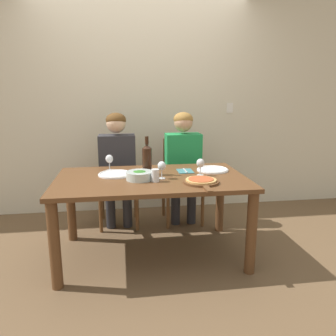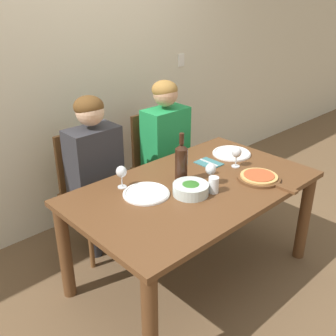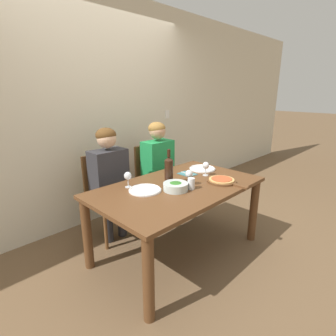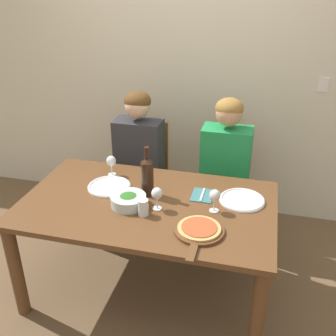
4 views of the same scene
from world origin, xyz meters
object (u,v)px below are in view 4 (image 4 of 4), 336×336
Objects in this scene: dinner_plate_left at (109,186)px; wine_glass_centre at (157,194)px; dinner_plate_right at (242,200)px; water_tumbler at (143,207)px; chair_left at (143,171)px; person_woman at (138,151)px; chair_right at (225,181)px; person_man at (225,160)px; wine_glass_right at (215,197)px; wine_glass_left at (111,162)px; broccoli_bowl at (128,200)px; fork_on_napkin at (202,195)px; wine_bottle at (147,175)px; pizza_on_board at (199,230)px.

dinner_plate_left is 0.44m from wine_glass_centre.
dinner_plate_right is 2.82× the size of water_tumbler.
person_woman is at bearing -90.00° from chair_left.
person_man is (0.00, -0.11, 0.24)m from chair_right.
wine_glass_right is at bearing -88.79° from person_man.
chair_right is 6.13× the size of wine_glass_right.
dinner_plate_right is 0.25m from wine_glass_right.
chair_left is 0.62m from wine_glass_left.
person_woman is 0.80m from broccoli_bowl.
person_man reaches higher than wine_glass_centre.
person_man reaches higher than dinner_plate_left.
water_tumbler is at bearing -49.58° from wine_glass_left.
fork_on_napkin is at bearing 45.12° from water_tumbler.
dinner_plate_left is at bearing 155.26° from wine_glass_centre.
wine_glass_centre is (-0.33, -0.88, 0.33)m from chair_right.
wine_bottle reaches higher than chair_left.
person_man is 0.55m from fork_on_napkin.
wine_glass_left is (-0.26, 0.37, 0.07)m from broccoli_bowl.
person_man is at bearing 107.59° from dinner_plate_right.
wine_glass_right is 0.84× the size of fork_on_napkin.
chair_right reaches higher than water_tumbler.
wine_glass_left reaches higher than water_tumbler.
person_woman reaches higher than water_tumbler.
dinner_plate_right is at bearing -0.89° from fork_on_napkin.
wine_glass_centre is (-0.30, 0.18, 0.09)m from pizza_on_board.
fork_on_napkin is at bearing -46.36° from chair_left.
person_woman is 0.68m from wine_bottle.
pizza_on_board is at bearing -101.73° from wine_glass_right.
dinner_plate_left is at bearing 141.18° from water_tumbler.
person_man is 0.77m from wine_bottle.
dinner_plate_right is (0.88, -0.66, 0.23)m from chair_left.
fork_on_napkin is at bearing 28.18° from broccoli_bowl.
wine_bottle is at bearing -4.40° from dinner_plate_left.
dinner_plate_left is at bearing -74.30° from wine_glass_left.
fork_on_napkin is at bearing -97.56° from chair_right.
person_woman is 1.00× the size of person_man.
pizza_on_board reaches higher than fork_on_napkin.
chair_left is at bearing 102.02° from broccoli_bowl.
wine_glass_centre is 0.84× the size of fork_on_napkin.
wine_glass_right is (0.46, -0.10, -0.04)m from wine_bottle.
wine_bottle is at bearing -31.30° from wine_glass_left.
chair_right is 2.16× the size of pizza_on_board.
water_tumbler is (-0.57, -0.31, 0.04)m from dinner_plate_right.
person_woman reaches higher than wine_glass_left.
water_tumbler is (0.38, -0.45, -0.05)m from wine_glass_left.
chair_left is at bearing 122.31° from pizza_on_board.
chair_right reaches higher than dinner_plate_left.
dinner_plate_left is (-0.28, 0.02, -0.13)m from wine_bottle.
chair_right is at bearing 88.06° from pizza_on_board.
person_man is at bearing 54.09° from wine_bottle.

